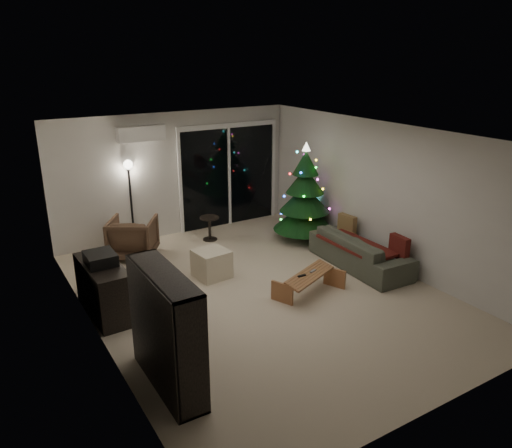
{
  "coord_description": "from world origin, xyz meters",
  "views": [
    {
      "loc": [
        -3.74,
        -5.99,
        3.62
      ],
      "look_at": [
        0.1,
        0.3,
        1.05
      ],
      "focal_mm": 35.0,
      "sensor_mm": 36.0,
      "label": 1
    }
  ],
  "objects_px": {
    "armchair": "(133,237)",
    "coffee_table": "(309,284)",
    "sofa": "(360,251)",
    "media_cabinet": "(104,289)",
    "christmas_tree": "(305,192)",
    "bookshelf": "(152,335)"
  },
  "relations": [
    {
      "from": "coffee_table",
      "to": "christmas_tree",
      "type": "relative_size",
      "value": 0.55
    },
    {
      "from": "bookshelf",
      "to": "sofa",
      "type": "height_order",
      "value": "bookshelf"
    },
    {
      "from": "bookshelf",
      "to": "coffee_table",
      "type": "relative_size",
      "value": 1.28
    },
    {
      "from": "bookshelf",
      "to": "media_cabinet",
      "type": "xyz_separation_m",
      "value": [
        0.0,
        2.01,
        -0.31
      ]
    },
    {
      "from": "bookshelf",
      "to": "christmas_tree",
      "type": "bearing_deg",
      "value": 26.01
    },
    {
      "from": "coffee_table",
      "to": "christmas_tree",
      "type": "xyz_separation_m",
      "value": [
        1.36,
        1.99,
        0.82
      ]
    },
    {
      "from": "media_cabinet",
      "to": "armchair",
      "type": "xyz_separation_m",
      "value": [
        1.04,
        1.85,
        -0.02
      ]
    },
    {
      "from": "sofa",
      "to": "coffee_table",
      "type": "bearing_deg",
      "value": 108.23
    },
    {
      "from": "sofa",
      "to": "media_cabinet",
      "type": "bearing_deg",
      "value": 83.79
    },
    {
      "from": "coffee_table",
      "to": "armchair",
      "type": "bearing_deg",
      "value": 99.69
    },
    {
      "from": "armchair",
      "to": "media_cabinet",
      "type": "bearing_deg",
      "value": 93.45
    },
    {
      "from": "bookshelf",
      "to": "christmas_tree",
      "type": "distance_m",
      "value": 5.17
    },
    {
      "from": "sofa",
      "to": "christmas_tree",
      "type": "xyz_separation_m",
      "value": [
        -0.05,
        1.59,
        0.69
      ]
    },
    {
      "from": "bookshelf",
      "to": "armchair",
      "type": "xyz_separation_m",
      "value": [
        1.04,
        3.86,
        -0.32
      ]
    },
    {
      "from": "media_cabinet",
      "to": "christmas_tree",
      "type": "height_order",
      "value": "christmas_tree"
    },
    {
      "from": "coffee_table",
      "to": "christmas_tree",
      "type": "distance_m",
      "value": 2.54
    },
    {
      "from": "christmas_tree",
      "to": "sofa",
      "type": "bearing_deg",
      "value": -88.17
    },
    {
      "from": "armchair",
      "to": "sofa",
      "type": "distance_m",
      "value": 4.12
    },
    {
      "from": "media_cabinet",
      "to": "christmas_tree",
      "type": "relative_size",
      "value": 0.63
    },
    {
      "from": "armchair",
      "to": "coffee_table",
      "type": "bearing_deg",
      "value": 155.23
    },
    {
      "from": "coffee_table",
      "to": "christmas_tree",
      "type": "bearing_deg",
      "value": 32.8
    },
    {
      "from": "armchair",
      "to": "sofa",
      "type": "bearing_deg",
      "value": 175.18
    }
  ]
}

